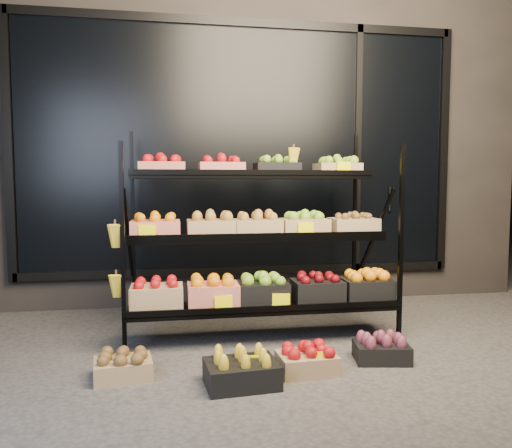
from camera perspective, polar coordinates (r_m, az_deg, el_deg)
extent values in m
plane|color=#514F4C|center=(3.62, 1.97, -14.90)|extent=(24.00, 24.00, 0.00)
cube|color=#2D2826|center=(6.00, -3.07, 9.80)|extent=(6.00, 2.00, 3.50)
cube|color=black|center=(4.98, -1.69, 8.56)|extent=(4.20, 0.04, 2.40)
cube|color=black|center=(5.02, -1.63, -5.33)|extent=(4.30, 0.06, 0.08)
cube|color=black|center=(5.18, -1.69, 22.04)|extent=(4.30, 0.06, 0.08)
cube|color=black|center=(5.12, -26.47, 7.97)|extent=(0.08, 0.06, 2.50)
cube|color=black|center=(5.67, 20.60, 7.78)|extent=(0.08, 0.06, 2.50)
cube|color=black|center=(5.26, 11.53, 8.25)|extent=(0.06, 0.06, 2.50)
cylinder|color=black|center=(5.36, 15.05, 2.77)|extent=(0.02, 0.02, 0.25)
cube|color=black|center=(3.56, -14.98, -2.93)|extent=(0.03, 0.03, 1.50)
cube|color=black|center=(3.94, 16.22, -2.24)|extent=(0.03, 0.03, 1.50)
cube|color=black|center=(4.52, -13.88, -0.32)|extent=(0.03, 0.03, 1.66)
cube|color=black|center=(4.82, 11.21, 0.03)|extent=(0.03, 0.03, 1.66)
cube|color=black|center=(3.87, 0.92, -9.49)|extent=(2.05, 0.42, 0.03)
cube|color=black|center=(3.67, 1.50, -9.71)|extent=(2.05, 0.02, 0.05)
cube|color=black|center=(4.07, 0.15, -1.63)|extent=(2.05, 0.40, 0.03)
cube|color=black|center=(3.88, 0.63, -1.42)|extent=(2.05, 0.02, 0.05)
cube|color=black|center=(4.34, -0.52, 5.37)|extent=(2.05, 0.40, 0.03)
cube|color=black|center=(4.16, -0.10, 5.88)|extent=(2.05, 0.02, 0.05)
cube|color=tan|center=(4.29, -10.70, 6.23)|extent=(0.38, 0.28, 0.11)
ellipsoid|color=red|center=(4.29, -10.71, 7.36)|extent=(0.32, 0.24, 0.07)
cube|color=tan|center=(4.31, -3.96, 6.29)|extent=(0.38, 0.28, 0.11)
ellipsoid|color=red|center=(4.32, -3.97, 7.42)|extent=(0.32, 0.24, 0.07)
cube|color=black|center=(4.39, 2.38, 6.27)|extent=(0.38, 0.28, 0.11)
ellipsoid|color=#80B52D|center=(4.39, 2.39, 7.38)|extent=(0.32, 0.24, 0.07)
cube|color=tan|center=(4.54, 9.28, 6.16)|extent=(0.38, 0.28, 0.11)
ellipsoid|color=#80B52D|center=(4.54, 9.29, 7.23)|extent=(0.32, 0.24, 0.07)
cube|color=tan|center=(4.01, -11.41, -0.60)|extent=(0.38, 0.28, 0.14)
ellipsoid|color=orange|center=(4.00, -11.43, 0.82)|extent=(0.32, 0.24, 0.07)
cube|color=tan|center=(4.02, -5.14, -0.52)|extent=(0.38, 0.28, 0.14)
ellipsoid|color=#B17A32|center=(4.01, -5.15, 0.91)|extent=(0.32, 0.24, 0.07)
cube|color=tan|center=(4.06, 0.15, -0.44)|extent=(0.38, 0.28, 0.14)
ellipsoid|color=#B17A32|center=(4.06, 0.15, 0.97)|extent=(0.32, 0.24, 0.07)
cube|color=tan|center=(4.15, 5.52, -0.36)|extent=(0.38, 0.28, 0.14)
ellipsoid|color=#80B52D|center=(4.14, 5.53, 1.02)|extent=(0.32, 0.24, 0.07)
cube|color=tan|center=(4.28, 11.05, -0.27)|extent=(0.38, 0.28, 0.14)
ellipsoid|color=brown|center=(4.27, 11.07, 1.07)|extent=(0.32, 0.24, 0.07)
cube|color=tan|center=(3.79, -11.27, -8.27)|extent=(0.38, 0.28, 0.18)
ellipsoid|color=red|center=(3.76, -11.30, -6.49)|extent=(0.32, 0.24, 0.07)
cube|color=tan|center=(3.80, -4.90, -8.16)|extent=(0.38, 0.28, 0.18)
ellipsoid|color=orange|center=(3.77, -4.91, -6.38)|extent=(0.32, 0.24, 0.07)
cube|color=black|center=(3.84, 0.77, -7.98)|extent=(0.38, 0.28, 0.18)
ellipsoid|color=#80B52D|center=(3.82, 0.77, -6.22)|extent=(0.32, 0.24, 0.07)
cube|color=black|center=(3.94, 7.01, -7.69)|extent=(0.38, 0.28, 0.18)
ellipsoid|color=#6B080D|center=(3.92, 7.03, -5.98)|extent=(0.32, 0.24, 0.07)
cube|color=black|center=(4.08, 12.49, -7.36)|extent=(0.38, 0.28, 0.18)
ellipsoid|color=orange|center=(4.05, 12.52, -5.70)|extent=(0.32, 0.24, 0.07)
ellipsoid|color=yellow|center=(3.57, -15.82, 0.11)|extent=(0.14, 0.08, 0.22)
ellipsoid|color=yellow|center=(3.61, -15.69, -5.44)|extent=(0.14, 0.08, 0.22)
ellipsoid|color=yellow|center=(4.33, 4.32, 8.77)|extent=(0.14, 0.08, 0.22)
cube|color=#FFF300|center=(3.86, -12.31, -0.96)|extent=(0.13, 0.01, 0.12)
cube|color=#FFF300|center=(4.00, 5.74, -0.69)|extent=(0.13, 0.01, 0.12)
cube|color=#FFF300|center=(4.40, 10.00, 6.27)|extent=(0.13, 0.01, 0.12)
cube|color=#FFF300|center=(3.66, -3.73, -9.11)|extent=(0.13, 0.01, 0.12)
cube|color=#FFF300|center=(3.73, 2.88, -8.85)|extent=(0.13, 0.01, 0.12)
cube|color=#FFF300|center=(3.19, -0.82, -16.50)|extent=(0.13, 0.01, 0.12)
cube|color=#FFF300|center=(3.28, 6.95, -15.93)|extent=(0.13, 0.01, 0.12)
cube|color=tan|center=(3.33, -14.95, -15.72)|extent=(0.38, 0.30, 0.12)
ellipsoid|color=brown|center=(3.30, -14.98, -14.26)|extent=(0.32, 0.25, 0.07)
cube|color=black|center=(3.12, -1.65, -16.73)|extent=(0.45, 0.35, 0.15)
ellipsoid|color=yellow|center=(3.08, -1.66, -14.95)|extent=(0.38, 0.30, 0.07)
cube|color=tan|center=(3.33, 5.84, -15.54)|extent=(0.38, 0.29, 0.12)
ellipsoid|color=red|center=(3.30, 5.85, -14.04)|extent=(0.32, 0.24, 0.07)
cube|color=black|center=(3.62, 14.14, -14.00)|extent=(0.40, 0.32, 0.12)
ellipsoid|color=#7F3349|center=(3.59, 14.17, -12.62)|extent=(0.33, 0.27, 0.07)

